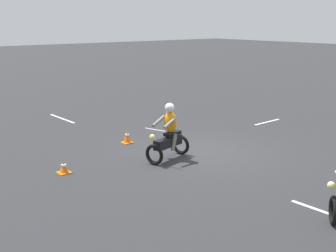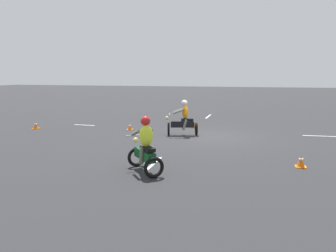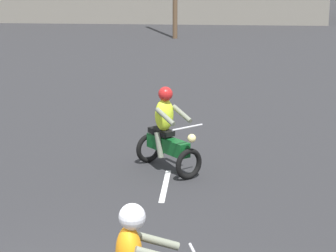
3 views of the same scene
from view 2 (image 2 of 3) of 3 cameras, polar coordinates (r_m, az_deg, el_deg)
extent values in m
plane|color=#28282B|center=(15.14, 7.00, -1.83)|extent=(120.00, 120.00, 0.00)
torus|color=black|center=(15.31, 0.10, -0.50)|extent=(0.25, 0.61, 0.60)
torus|color=black|center=(15.37, 4.96, -0.50)|extent=(0.25, 0.61, 0.60)
cube|color=black|center=(15.29, 2.54, 0.31)|extent=(1.12, 0.51, 0.28)
cube|color=black|center=(15.27, 3.37, 1.13)|extent=(0.61, 0.39, 0.10)
cylinder|color=silver|center=(15.21, 0.29, 2.10)|extent=(0.21, 0.69, 0.04)
sphere|color=#F2E08C|center=(15.24, -0.20, 1.43)|extent=(0.20, 0.20, 0.16)
ellipsoid|color=orange|center=(15.22, 3.01, 2.47)|extent=(0.37, 0.46, 0.64)
cylinder|color=slate|center=(15.40, 1.86, 2.74)|extent=(0.55, 0.23, 0.27)
cylinder|color=slate|center=(15.00, 1.90, 2.58)|extent=(0.55, 0.23, 0.27)
cylinder|color=slate|center=(15.43, 2.89, 0.39)|extent=(0.27, 0.18, 0.51)
cylinder|color=slate|center=(15.16, 2.94, 0.23)|extent=(0.27, 0.18, 0.51)
sphere|color=silver|center=(15.18, 2.87, 4.05)|extent=(0.34, 0.34, 0.28)
torus|color=black|center=(10.22, -5.46, -5.39)|extent=(0.52, 0.47, 0.60)
torus|color=black|center=(9.06, -2.47, -7.25)|extent=(0.52, 0.47, 0.60)
cube|color=#0F4C1E|center=(9.58, -4.07, -5.00)|extent=(0.91, 0.98, 0.28)
cube|color=black|center=(9.33, -3.57, -3.98)|extent=(0.57, 0.59, 0.10)
cylinder|color=silver|center=(10.02, -5.42, -1.58)|extent=(0.55, 0.49, 0.04)
sphere|color=#F2E08C|center=(10.17, -5.67, -2.45)|extent=(0.23, 0.23, 0.16)
ellipsoid|color=#D8F233|center=(9.34, -3.83, -1.70)|extent=(0.49, 0.47, 0.64)
cylinder|color=slate|center=(9.68, -3.43, -1.02)|extent=(0.43, 0.47, 0.27)
cylinder|color=slate|center=(9.53, -5.64, -1.20)|extent=(0.43, 0.47, 0.27)
cylinder|color=slate|center=(9.54, -3.06, -5.04)|extent=(0.25, 0.26, 0.51)
cylinder|color=slate|center=(9.43, -4.63, -5.22)|extent=(0.25, 0.26, 0.51)
sphere|color=red|center=(9.31, -3.95, 0.88)|extent=(0.40, 0.40, 0.28)
cube|color=orange|center=(16.95, -6.64, -0.61)|extent=(0.32, 0.32, 0.03)
cone|color=orange|center=(16.93, -6.65, -0.07)|extent=(0.24, 0.24, 0.29)
cylinder|color=white|center=(16.92, -6.66, 0.08)|extent=(0.13, 0.13, 0.05)
cube|color=orange|center=(10.94, 22.09, -6.60)|extent=(0.32, 0.32, 0.03)
cone|color=orange|center=(10.89, 22.15, -5.64)|extent=(0.24, 0.24, 0.35)
cylinder|color=white|center=(10.88, 22.16, -5.37)|extent=(0.13, 0.13, 0.05)
cube|color=orange|center=(17.55, 4.47, -0.25)|extent=(0.32, 0.32, 0.03)
cone|color=orange|center=(17.51, 4.48, 0.43)|extent=(0.24, 0.24, 0.39)
cylinder|color=white|center=(17.51, 4.48, 0.62)|extent=(0.13, 0.13, 0.05)
cube|color=orange|center=(18.51, -22.01, -0.40)|extent=(0.32, 0.32, 0.03)
cone|color=orange|center=(18.48, -22.04, 0.17)|extent=(0.24, 0.24, 0.34)
cylinder|color=white|center=(18.47, -22.05, 0.32)|extent=(0.13, 0.13, 0.05)
cube|color=silver|center=(18.97, -14.36, 0.17)|extent=(1.33, 0.21, 0.01)
cube|color=silver|center=(10.53, -2.56, -6.59)|extent=(0.12, 1.72, 0.01)
cube|color=silver|center=(16.72, 25.08, -1.58)|extent=(1.60, 0.20, 0.01)
cube|color=silver|center=(22.33, 7.03, 1.68)|extent=(0.13, 2.16, 0.01)
camera|label=1|loc=(12.42, -54.18, 10.77)|focal=50.00mm
camera|label=3|loc=(21.35, 4.16, 12.42)|focal=70.00mm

